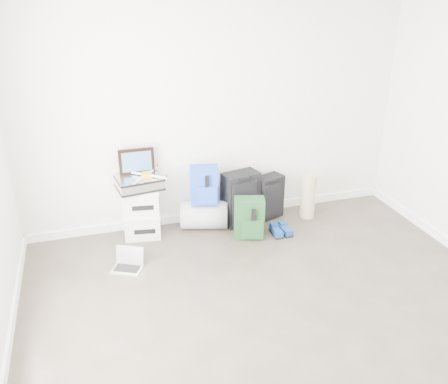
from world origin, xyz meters
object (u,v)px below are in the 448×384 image
object	(u,v)px
carry_on	(269,197)
boxes_stack	(142,212)
laptop	(128,263)
briefcase	(139,183)
duffel_bag	(204,215)
large_suitcase	(241,199)

from	to	relation	value
carry_on	boxes_stack	bearing A→B (deg)	160.11
boxes_stack	laptop	world-z (taller)	boxes_stack
briefcase	carry_on	bearing A→B (deg)	-7.69
carry_on	briefcase	bearing A→B (deg)	160.11
duffel_bag	large_suitcase	bearing A→B (deg)	15.20
briefcase	boxes_stack	bearing A→B (deg)	0.00
boxes_stack	duffel_bag	world-z (taller)	boxes_stack
boxes_stack	carry_on	world-z (taller)	boxes_stack
large_suitcase	carry_on	distance (m)	0.39
carry_on	laptop	bearing A→B (deg)	179.39
large_suitcase	carry_on	size ratio (longest dim) A/B	1.20
large_suitcase	laptop	xyz separation A→B (m)	(-1.41, -0.58, -0.27)
duffel_bag	large_suitcase	xyz separation A→B (m)	(0.45, -0.02, 0.16)
briefcase	laptop	xyz separation A→B (m)	(-0.24, -0.63, -0.61)
boxes_stack	carry_on	bearing A→B (deg)	8.63
briefcase	large_suitcase	xyz separation A→B (m)	(1.17, -0.05, -0.34)
large_suitcase	laptop	distance (m)	1.55
duffel_bag	large_suitcase	world-z (taller)	large_suitcase
duffel_bag	boxes_stack	bearing A→B (deg)	-164.60
duffel_bag	laptop	xyz separation A→B (m)	(-0.97, -0.60, -0.12)
carry_on	laptop	xyz separation A→B (m)	(-1.79, -0.63, -0.22)
boxes_stack	briefcase	distance (m)	0.36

